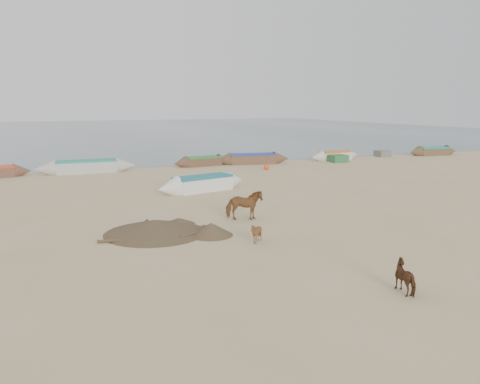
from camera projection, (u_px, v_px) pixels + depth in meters
name	position (u px, v px, depth m)	size (l,w,h in m)	color
ground	(278.00, 233.00, 18.96)	(140.00, 140.00, 0.00)	tan
sea	(89.00, 130.00, 93.30)	(160.00, 160.00, 0.00)	slate
cow_adult	(244.00, 205.00, 20.96)	(0.74, 1.62, 1.37)	brown
calf_front	(256.00, 233.00, 17.53)	(0.63, 0.71, 0.78)	brown
calf_right	(408.00, 277.00, 12.91)	(0.87, 0.75, 0.88)	#4E2D19
near_canoe	(203.00, 183.00, 28.11)	(6.03, 1.35, 0.92)	white
debris_pile	(155.00, 226.00, 18.90)	(4.12, 4.12, 0.55)	brown
waterline_canoes	(226.00, 160.00, 39.84)	(46.22, 3.01, 0.98)	brown
beach_clutter	(224.00, 164.00, 38.61)	(47.25, 5.05, 0.64)	#30642D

